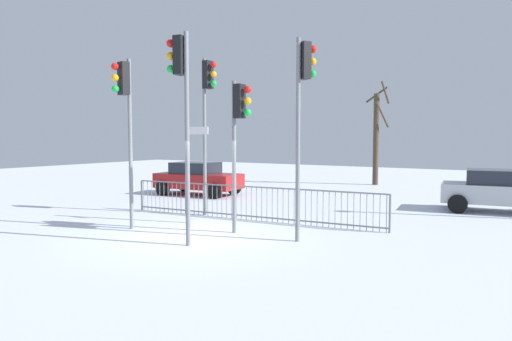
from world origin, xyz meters
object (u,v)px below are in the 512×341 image
car_silver_far (500,190)px  traffic_light_rear_right (239,122)px  traffic_light_mid_right (303,94)px  bare_tree_left (377,136)px  traffic_light_mid_left (125,105)px  direction_sign_post (189,165)px  traffic_light_foreground_left (207,101)px  car_red_trailing (198,178)px  traffic_light_foreground_right (182,91)px

car_silver_far → traffic_light_rear_right: bearing=-133.9°
traffic_light_mid_right → bare_tree_left: size_ratio=0.91×
traffic_light_rear_right → bare_tree_left: bearing=178.9°
traffic_light_mid_left → direction_sign_post: bearing=-102.2°
traffic_light_foreground_left → traffic_light_mid_right: bearing=72.6°
traffic_light_rear_right → car_silver_far: (5.70, 7.67, -2.24)m
traffic_light_mid_right → direction_sign_post: 4.40m
traffic_light_foreground_left → bare_tree_left: bearing=177.2°
bare_tree_left → traffic_light_foreground_left: bearing=-97.5°
traffic_light_mid_left → direction_sign_post: traffic_light_mid_left is taller
car_silver_far → traffic_light_mid_right: bearing=-124.1°
traffic_light_mid_left → car_silver_far: bearing=-119.1°
traffic_light_rear_right → car_silver_far: traffic_light_rear_right is taller
traffic_light_mid_left → car_red_trailing: size_ratio=1.20×
traffic_light_mid_right → bare_tree_left: bare_tree_left is taller
traffic_light_foreground_left → direction_sign_post: bearing=19.8°
traffic_light_mid_left → bare_tree_left: 15.92m
traffic_light_mid_right → car_silver_far: 9.00m
traffic_light_foreground_right → traffic_light_mid_left: (-2.60, 0.63, -0.21)m
traffic_light_foreground_right → direction_sign_post: traffic_light_foreground_right is taller
direction_sign_post → bare_tree_left: (1.31, 14.07, 0.91)m
traffic_light_rear_right → traffic_light_mid_right: 1.97m
traffic_light_mid_left → car_silver_far: 12.72m
traffic_light_rear_right → bare_tree_left: (-0.79, 14.51, -0.33)m
traffic_light_rear_right → car_silver_far: 9.81m
traffic_light_rear_right → direction_sign_post: traffic_light_rear_right is taller
direction_sign_post → car_red_trailing: size_ratio=0.79×
traffic_light_foreground_left → car_red_trailing: traffic_light_foreground_left is taller
traffic_light_mid_right → direction_sign_post: traffic_light_mid_right is taller
car_silver_far → traffic_light_mid_left: bearing=-141.5°
traffic_light_rear_right → traffic_light_mid_left: traffic_light_mid_left is taller
direction_sign_post → car_red_trailing: (-4.11, 5.45, -0.99)m
traffic_light_mid_right → traffic_light_foreground_left: bearing=-173.1°
car_silver_far → bare_tree_left: 9.62m
traffic_light_foreground_right → traffic_light_mid_left: bearing=65.2°
traffic_light_foreground_left → car_silver_far: (8.17, 5.84, -3.00)m
bare_tree_left → traffic_light_foreground_right: bearing=-88.5°
traffic_light_foreground_right → car_red_trailing: traffic_light_foreground_right is taller
traffic_light_mid_right → direction_sign_post: bearing=-156.4°
traffic_light_rear_right → car_red_trailing: 8.85m
traffic_light_rear_right → direction_sign_post: (-2.10, 0.45, -1.25)m
car_red_trailing → car_silver_far: (11.90, 1.78, 0.00)m
bare_tree_left → traffic_light_mid_right: bearing=-79.6°
direction_sign_post → bare_tree_left: bearing=80.7°
traffic_light_rear_right → traffic_light_foreground_left: size_ratio=0.79×
traffic_light_mid_right → car_silver_far: traffic_light_mid_right is taller
traffic_light_rear_right → traffic_light_mid_left: size_ratio=0.86×
traffic_light_mid_left → direction_sign_post: size_ratio=1.52×
car_red_trailing → traffic_light_rear_right: bearing=-49.4°
bare_tree_left → traffic_light_mid_left: bearing=-97.9°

